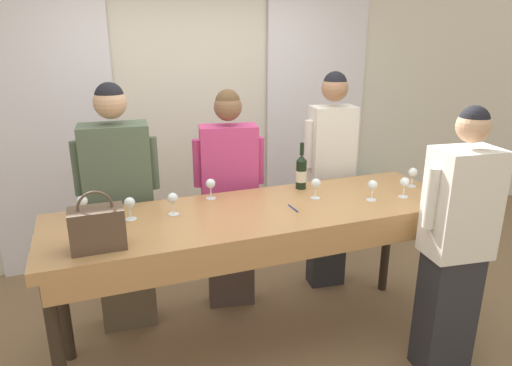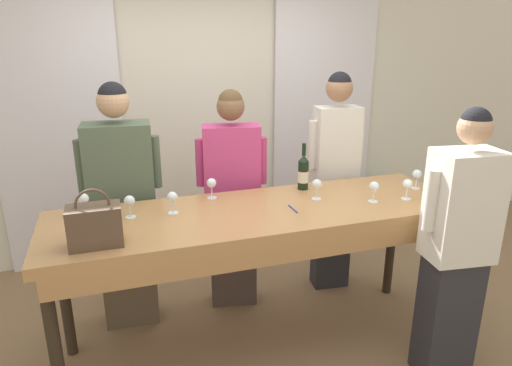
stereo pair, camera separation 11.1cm
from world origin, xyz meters
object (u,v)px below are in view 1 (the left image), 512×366
Objects in this scene: wine_bottle at (301,172)px; wine_glass_front_mid at (372,186)px; wine_glass_front_right at (82,202)px; wine_glass_center_right at (130,204)px; wine_glass_back_left at (173,199)px; wine_glass_center_left at (413,173)px; handbag at (97,228)px; wine_glass_back_mid at (211,185)px; guest_pink_top at (230,199)px; host_pouring at (455,246)px; wine_glass_front_left at (316,184)px; potted_plant at (377,202)px; wine_glass_center_mid at (405,183)px; guest_cream_sweater at (330,178)px; guest_olive_jacket at (121,210)px; tasting_bar at (261,224)px.

wine_bottle is 0.51m from wine_glass_front_mid.
wine_glass_front_right is 0.29m from wine_glass_center_right.
wine_glass_center_left is at bearing -2.21° from wine_glass_back_left.
wine_glass_back_mid is at bearing 35.04° from handbag.
guest_pink_top reaches higher than wine_glass_center_right.
host_pouring is (1.54, -0.72, -0.25)m from wine_glass_back_left.
host_pouring is at bearing -105.60° from wine_glass_center_left.
wine_glass_front_left reaches higher than potted_plant.
wine_glass_front_right is at bearing 169.62° from wine_glass_center_mid.
host_pouring is at bearing -36.16° from wine_glass_back_mid.
wine_glass_front_left is 1.00× the size of wine_glass_back_mid.
guest_pink_top is 1.00× the size of host_pouring.
guest_cream_sweater is (-0.36, 0.56, -0.16)m from wine_glass_center_left.
wine_glass_back_left is at bearing -136.21° from guest_pink_top.
guest_pink_top is (1.03, 0.35, -0.23)m from wine_glass_front_right.
guest_olive_jacket is (0.16, 0.81, -0.23)m from handbag.
wine_bottle is at bearing 123.35° from host_pouring.
wine_glass_front_mid and wine_glass_front_right have the same top height.
wine_glass_center_mid is at bearing -121.11° from potted_plant.
wine_glass_front_left is 1.21m from wine_glass_center_right.
wine_bottle reaches higher than wine_glass_front_left.
wine_glass_center_right is (0.19, 0.34, -0.01)m from handbag.
wine_bottle is 0.55m from guest_cream_sweater.
wine_glass_front_mid and wine_glass_center_right have the same top height.
wine_glass_back_mid is (0.74, 0.52, -0.01)m from handbag.
wine_glass_front_mid reaches higher than tasting_bar.
wine_bottle is 0.55× the size of potted_plant.
potted_plant is at bearing 37.37° from guest_cream_sweater.
handbag is 2.24× the size of wine_glass_center_left.
host_pouring is at bearing -48.72° from wine_glass_front_left.
handbag is at bearing -155.90° from guest_cream_sweater.
wine_glass_back_left is at bearing 177.17° from wine_glass_front_left.
wine_bottle is 0.81m from wine_glass_center_left.
wine_bottle is at bearing 1.53° from wine_glass_front_right.
wine_glass_front_right is at bearing -178.47° from wine_bottle.
wine_glass_front_left and wine_glass_center_mid have the same top height.
wine_glass_front_mid is (0.33, -0.16, 0.00)m from wine_glass_front_left.
handbag is 0.51× the size of potted_plant.
wine_glass_center_left is (2.24, -0.21, 0.00)m from wine_glass_front_right.
wine_glass_back_left is at bearing -160.33° from guest_cream_sweater.
wine_glass_center_mid is at bearing 2.55° from handbag.
handbag is at bearing -168.50° from tasting_bar.
wine_glass_front_mid is at bearing -161.97° from wine_glass_center_left.
tasting_bar is 0.78m from wine_glass_front_mid.
handbag is at bearing -173.28° from wine_glass_center_left.
handbag reaches higher than wine_glass_front_right.
guest_olive_jacket is at bearing 93.74° from wine_glass_center_right.
host_pouring reaches higher than wine_glass_front_mid.
wine_glass_front_right is at bearing 164.98° from wine_glass_back_left.
guest_olive_jacket is (-1.81, 0.73, -0.21)m from wine_glass_center_mid.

